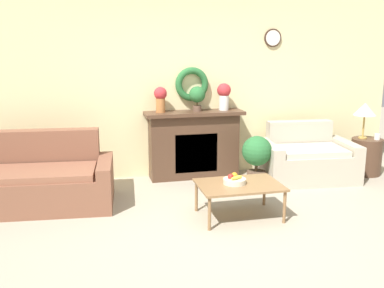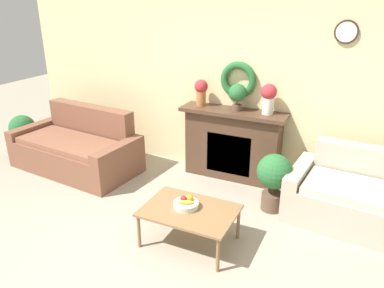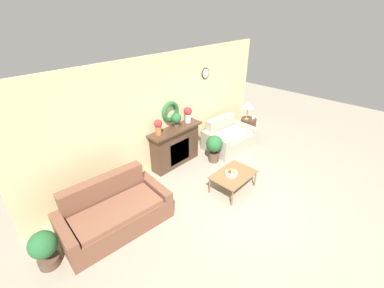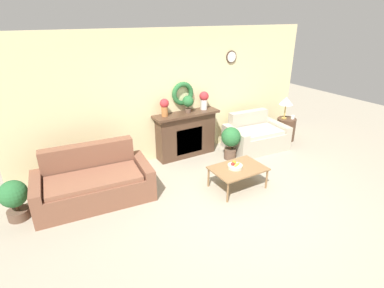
# 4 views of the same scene
# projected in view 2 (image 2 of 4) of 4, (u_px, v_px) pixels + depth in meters

# --- Properties ---
(ground_plane) EXTENTS (16.00, 16.00, 0.00)m
(ground_plane) POSITION_uv_depth(u_px,v_px,m) (141.00, 266.00, 3.63)
(ground_plane) COLOR #9E937F
(wall_back) EXTENTS (6.80, 0.16, 2.70)m
(wall_back) POSITION_uv_depth(u_px,v_px,m) (232.00, 81.00, 5.15)
(wall_back) COLOR beige
(wall_back) RESTS_ON ground_plane
(fireplace) EXTENTS (1.46, 0.41, 1.00)m
(fireplace) POSITION_uv_depth(u_px,v_px,m) (232.00, 144.00, 5.25)
(fireplace) COLOR #4C3323
(fireplace) RESTS_ON ground_plane
(couch_left) EXTENTS (1.97, 1.12, 0.90)m
(couch_left) POSITION_uv_depth(u_px,v_px,m) (77.00, 149.00, 5.61)
(couch_left) COLOR brown
(couch_left) RESTS_ON ground_plane
(loveseat_right) EXTENTS (1.41, 1.02, 0.82)m
(loveseat_right) POSITION_uv_depth(u_px,v_px,m) (350.00, 197.00, 4.30)
(loveseat_right) COLOR #B2A893
(loveseat_right) RESTS_ON ground_plane
(coffee_table) EXTENTS (0.95, 0.67, 0.40)m
(coffee_table) POSITION_uv_depth(u_px,v_px,m) (190.00, 212.00, 3.85)
(coffee_table) COLOR olive
(coffee_table) RESTS_ON ground_plane
(fruit_bowl) EXTENTS (0.26, 0.26, 0.12)m
(fruit_bowl) POSITION_uv_depth(u_px,v_px,m) (186.00, 204.00, 3.87)
(fruit_bowl) COLOR beige
(fruit_bowl) RESTS_ON coffee_table
(vase_on_mantel_left) EXTENTS (0.19, 0.19, 0.37)m
(vase_on_mantel_left) POSITION_uv_depth(u_px,v_px,m) (201.00, 91.00, 5.18)
(vase_on_mantel_left) COLOR #AD6B38
(vase_on_mantel_left) RESTS_ON fireplace
(vase_on_mantel_right) EXTENTS (0.20, 0.20, 0.40)m
(vase_on_mantel_right) POSITION_uv_depth(u_px,v_px,m) (269.00, 97.00, 4.80)
(vase_on_mantel_right) COLOR silver
(vase_on_mantel_right) RESTS_ON fireplace
(potted_plant_on_mantel) EXTENTS (0.24, 0.24, 0.36)m
(potted_plant_on_mantel) POSITION_uv_depth(u_px,v_px,m) (238.00, 94.00, 4.95)
(potted_plant_on_mantel) COLOR brown
(potted_plant_on_mantel) RESTS_ON fireplace
(potted_plant_floor_by_couch) EXTENTS (0.42, 0.42, 0.65)m
(potted_plant_floor_by_couch) POSITION_uv_depth(u_px,v_px,m) (23.00, 132.00, 6.09)
(potted_plant_floor_by_couch) COLOR brown
(potted_plant_floor_by_couch) RESTS_ON ground_plane
(potted_plant_floor_by_loveseat) EXTENTS (0.42, 0.42, 0.72)m
(potted_plant_floor_by_loveseat) POSITION_uv_depth(u_px,v_px,m) (274.00, 177.00, 4.44)
(potted_plant_floor_by_loveseat) COLOR brown
(potted_plant_floor_by_loveseat) RESTS_ON ground_plane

